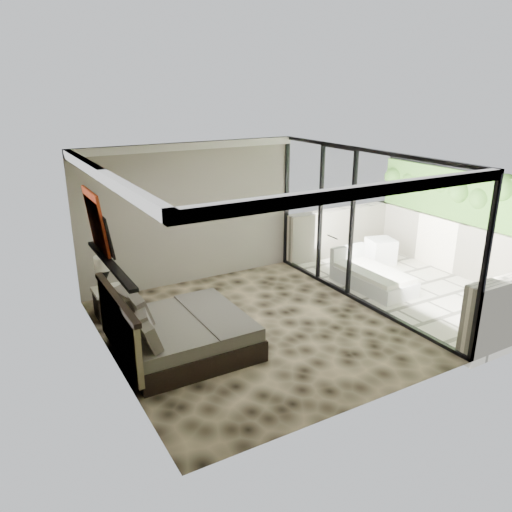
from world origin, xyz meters
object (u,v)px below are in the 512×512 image
table_lamp (104,268)px  bed (178,333)px  nightstand (110,303)px  lounger (371,277)px  ottoman (381,251)px

table_lamp → bed: bearing=-71.2°
bed → nightstand: (-0.57, 1.74, -0.07)m
bed → lounger: bed is taller
table_lamp → ottoman: (6.05, -0.23, -0.62)m
bed → nightstand: bearing=108.0°
lounger → ottoman: bearing=39.4°
ottoman → nightstand: bearing=177.9°
ottoman → lounger: 1.53m
nightstand → table_lamp: 0.65m
table_lamp → nightstand: bearing=-9.5°
nightstand → ottoman: bearing=3.3°
nightstand → ottoman: size_ratio=0.91×
bed → lounger: (4.28, 0.53, -0.11)m
bed → table_lamp: table_lamp is taller
table_lamp → lounger: size_ratio=0.35×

